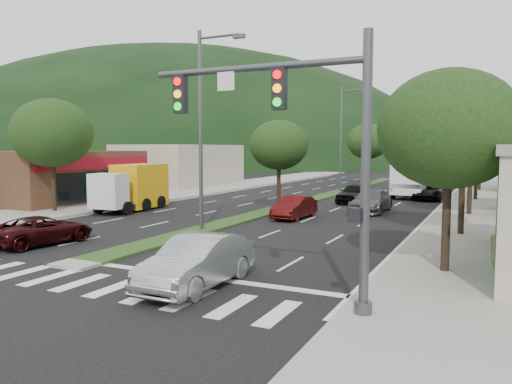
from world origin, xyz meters
The scene contains 28 objects.
ground centered at (0.00, 0.00, 0.00)m, with size 160.00×160.00×0.00m, color black.
sidewalk_right centered at (12.50, 25.00, 0.07)m, with size 5.00×90.00×0.15m, color gray.
sidewalk_left centered at (-13.00, 25.00, 0.07)m, with size 6.00×90.00×0.15m, color gray.
median centered at (0.00, 28.00, 0.06)m, with size 1.60×56.00×0.12m, color #1E3814.
crosswalk centered at (0.00, -2.00, 0.01)m, with size 19.00×2.20×0.01m, color silver.
traffic_signal centered at (9.03, -1.54, 4.65)m, with size 6.12×0.40×7.00m.
shop_left centered at (-18.46, 15.00, 2.01)m, with size 10.15×12.00×4.00m.
bldg_left_far centered at (-19.00, 34.00, 2.30)m, with size 9.00×14.00×4.60m, color #BAAF93.
hill_far centered at (-80.00, 110.00, 0.00)m, with size 176.00×132.00×82.00m, color black.
tree_r_a centered at (12.00, 4.00, 4.82)m, with size 4.60×4.60×6.63m.
tree_r_b centered at (12.00, 12.00, 5.04)m, with size 4.80×4.80×6.94m.
tree_r_c centered at (12.00, 20.00, 4.75)m, with size 4.40×4.40×6.48m.
tree_r_d centered at (12.00, 30.00, 5.18)m, with size 5.00×5.00×7.17m.
tree_r_e centered at (12.00, 40.00, 4.89)m, with size 4.60×4.60×6.71m.
tree_med_near centered at (0.00, 18.00, 4.43)m, with size 4.00×4.00×6.02m.
tree_med_far centered at (0.00, 44.00, 5.01)m, with size 4.80×4.80×6.94m.
tree_l_a centered at (-12.50, 10.00, 5.18)m, with size 5.20×5.20×7.25m.
streetlight_near centered at (0.21, 8.00, 5.58)m, with size 2.60×0.25×10.00m.
streetlight_mid centered at (0.21, 33.00, 5.58)m, with size 2.60×0.25×10.00m.
sedan_silver centered at (5.38, -0.81, 0.78)m, with size 1.65×4.74×1.56m, color #AEB0B6.
suv_maroon centered at (-4.46, 2.00, 0.63)m, with size 2.08×4.50×1.25m, color black.
car_queue_a centered at (3.65, 24.38, 0.76)m, with size 1.79×4.46×1.52m, color black.
car_queue_b centered at (6.05, 19.38, 0.74)m, with size 2.06×5.08×1.47m, color #46464B.
car_queue_c centered at (2.58, 14.38, 0.67)m, with size 1.43×4.09×1.35m, color #4E0D0D.
car_queue_d centered at (8.50, 29.38, 0.67)m, with size 2.22×4.81×1.34m, color black.
box_truck centered at (-8.80, 13.46, 1.47)m, with size 2.94×6.49×3.11m.
motorhome centered at (7.20, 31.90, 1.81)m, with size 3.31×9.00×3.39m.
a_frame_sign centered at (13.71, 5.43, 0.79)m, with size 0.76×0.84×1.45m.
Camera 1 is at (13.42, -13.42, 4.20)m, focal length 35.00 mm.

